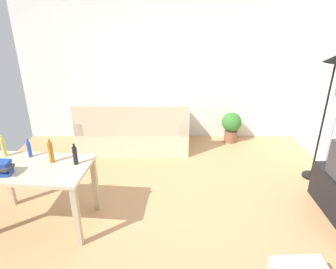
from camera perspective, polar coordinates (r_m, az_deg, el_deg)
name	(u,v)px	position (r m, az deg, el deg)	size (l,w,h in m)	color
ground_plane	(161,202)	(4.09, -1.40, -12.65)	(5.20, 4.40, 0.02)	tan
wall_rear	(162,67)	(5.61, -1.14, 12.66)	(5.20, 0.10, 2.70)	silver
couch	(133,133)	(5.36, -6.70, 0.28)	(1.89, 0.84, 0.92)	beige
torchiere_lamp	(329,85)	(4.60, 28.18, 8.29)	(0.32, 0.32, 1.81)	black
desk	(34,176)	(3.69, -24.12, -7.14)	(1.26, 0.80, 0.76)	#C6B28E
potted_plant	(230,125)	(5.73, 11.67, 1.76)	(0.36, 0.36, 0.57)	brown
bottle_squat	(2,147)	(3.99, -28.96, -2.13)	(0.05, 0.05, 0.27)	#BCB24C
bottle_blue	(28,149)	(3.85, -25.06, -2.58)	(0.05, 0.05, 0.22)	#2347A3
bottle_amber	(49,152)	(3.61, -21.58, -3.16)	(0.06, 0.06, 0.28)	#9E6019
bottle_dark	(74,155)	(3.49, -17.45, -3.81)	(0.05, 0.05, 0.25)	black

